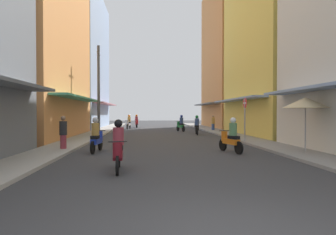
{
  "coord_description": "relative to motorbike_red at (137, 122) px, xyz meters",
  "views": [
    {
      "loc": [
        -1.09,
        -3.81,
        1.79
      ],
      "look_at": [
        0.26,
        14.77,
        1.47
      ],
      "focal_mm": 30.72,
      "sensor_mm": 36.0,
      "label": 1
    }
  ],
  "objects": [
    {
      "name": "motorbike_silver",
      "position": [
        -0.78,
        -2.21,
        0.0
      ],
      "size": [
        0.58,
        1.8,
        1.58
      ],
      "color": "black",
      "rests_on": "ground"
    },
    {
      "name": "ground_plane",
      "position": [
        2.33,
        -13.66,
        -0.7
      ],
      "size": [
        90.39,
        90.39,
        0.0
      ],
      "primitive_type": "plane",
      "color": "#38383A"
    },
    {
      "name": "building_left_far",
      "position": [
        -6.99,
        -0.35,
        6.95
      ],
      "size": [
        7.05,
        13.11,
        15.32
      ],
      "color": "#8CA5CC",
      "rests_on": "ground"
    },
    {
      "name": "motorbike_blue",
      "position": [
        -1.05,
        -20.85,
        0.0
      ],
      "size": [
        0.55,
        1.81,
        1.58
      ],
      "color": "black",
      "rests_on": "ground"
    },
    {
      "name": "street_sign_no_entry",
      "position": [
        6.93,
        -17.64,
        1.01
      ],
      "size": [
        0.07,
        0.6,
        2.65
      ],
      "color": "gray",
      "rests_on": "ground"
    },
    {
      "name": "pedestrian_foreground",
      "position": [
        -2.64,
        -20.41,
        0.12
      ],
      "size": [
        0.34,
        0.34,
        1.64
      ],
      "color": "#99333F",
      "rests_on": "ground"
    },
    {
      "name": "pedestrian_midway",
      "position": [
        7.59,
        -6.71,
        0.08
      ],
      "size": [
        0.34,
        0.34,
        1.57
      ],
      "color": "#334C8C",
      "rests_on": "ground"
    },
    {
      "name": "motorbike_maroon",
      "position": [
        0.35,
        -25.11,
        0.0
      ],
      "size": [
        0.55,
        1.81,
        1.58
      ],
      "color": "black",
      "rests_on": "ground"
    },
    {
      "name": "sidewalk_right",
      "position": [
        7.71,
        -13.66,
        -0.64
      ],
      "size": [
        1.87,
        49.09,
        0.12
      ],
      "primitive_type": "cube",
      "color": "gray",
      "rests_on": "ground"
    },
    {
      "name": "motorbike_red",
      "position": [
        0.0,
        0.0,
        0.0
      ],
      "size": [
        0.55,
        1.81,
        1.58
      ],
      "color": "black",
      "rests_on": "ground"
    },
    {
      "name": "vendor_umbrella",
      "position": [
        7.87,
        -22.42,
        1.5
      ],
      "size": [
        1.84,
        1.84,
        2.44
      ],
      "color": "#99999E",
      "rests_on": "ground"
    },
    {
      "name": "building_right_mid",
      "position": [
        11.64,
        -12.09,
        7.87
      ],
      "size": [
        7.05,
        10.91,
        17.16
      ],
      "color": "#EFD159",
      "rests_on": "ground"
    },
    {
      "name": "motorbike_green",
      "position": [
        4.43,
        -6.85,
        0.0
      ],
      "size": [
        0.73,
        1.75,
        1.58
      ],
      "color": "black",
      "rests_on": "ground"
    },
    {
      "name": "motorbike_black",
      "position": [
        5.25,
        -11.01,
        0.0
      ],
      "size": [
        0.55,
        1.81,
        1.58
      ],
      "color": "black",
      "rests_on": "ground"
    },
    {
      "name": "building_right_far",
      "position": [
        11.64,
        -0.64,
        7.7
      ],
      "size": [
        7.05,
        10.89,
        16.83
      ],
      "color": "#D88C4C",
      "rests_on": "ground"
    },
    {
      "name": "sidewalk_left",
      "position": [
        -3.06,
        -13.66,
        -0.64
      ],
      "size": [
        1.87,
        49.09,
        0.12
      ],
      "primitive_type": "cube",
      "color": "#ADA89E",
      "rests_on": "ground"
    },
    {
      "name": "building_left_mid",
      "position": [
        -6.99,
        -13.13,
        7.65
      ],
      "size": [
        7.05,
        11.82,
        16.71
      ],
      "color": "#D88C4C",
      "rests_on": "ground"
    },
    {
      "name": "utility_pole",
      "position": [
        -2.37,
        -12.24,
        2.77
      ],
      "size": [
        0.2,
        1.2,
        6.79
      ],
      "color": "#4C4C4F",
      "rests_on": "ground"
    },
    {
      "name": "motorbike_orange",
      "position": [
        4.97,
        -21.42,
        0.0
      ],
      "size": [
        0.72,
        1.75,
        1.58
      ],
      "color": "black",
      "rests_on": "ground"
    }
  ]
}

